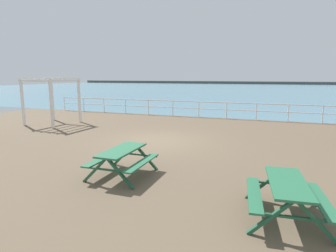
# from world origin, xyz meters

# --- Properties ---
(ground_plane) EXTENTS (30.00, 24.00, 0.20)m
(ground_plane) POSITION_xyz_m (0.00, 0.00, -0.10)
(ground_plane) COLOR brown
(sea_band) EXTENTS (142.00, 90.00, 0.01)m
(sea_band) POSITION_xyz_m (0.00, 52.75, 0.00)
(sea_band) COLOR teal
(sea_band) RESTS_ON ground
(distant_shoreline) EXTENTS (142.00, 6.00, 1.80)m
(distant_shoreline) POSITION_xyz_m (0.00, 95.75, 0.00)
(distant_shoreline) COLOR #4C4C47
(distant_shoreline) RESTS_ON ground
(seaward_railing) EXTENTS (23.07, 0.07, 1.08)m
(seaward_railing) POSITION_xyz_m (-0.00, 7.75, 0.75)
(seaward_railing) COLOR white
(seaward_railing) RESTS_ON ground
(picnic_table_mid_centre) EXTENTS (1.70, 1.94, 0.80)m
(picnic_table_mid_centre) POSITION_xyz_m (5.02, -5.40, 0.58)
(picnic_table_mid_centre) COLOR #286B47
(picnic_table_mid_centre) RESTS_ON ground
(picnic_table_far_left) EXTENTS (1.55, 1.80, 0.80)m
(picnic_table_far_left) POSITION_xyz_m (0.75, -4.36, 0.58)
(picnic_table_far_left) COLOR #286B47
(picnic_table_far_left) RESTS_ON ground
(lattice_pergola) EXTENTS (2.58, 2.69, 2.70)m
(lattice_pergola) POSITION_xyz_m (-7.54, 2.04, 2.00)
(lattice_pergola) COLOR white
(lattice_pergola) RESTS_ON ground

